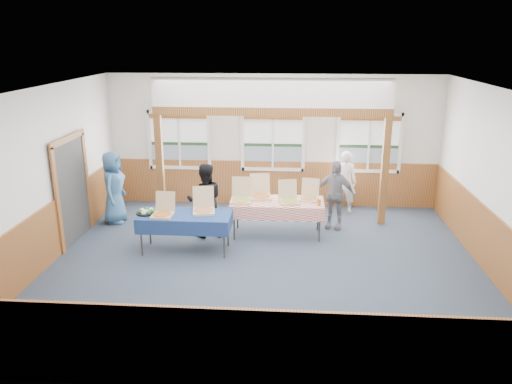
{
  "coord_description": "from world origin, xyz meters",
  "views": [
    {
      "loc": [
        0.45,
        -8.42,
        4.04
      ],
      "look_at": [
        -0.23,
        1.0,
        1.08
      ],
      "focal_mm": 35.0,
      "sensor_mm": 36.0,
      "label": 1
    }
  ],
  "objects_px": {
    "table_left": "(185,217)",
    "person_grey": "(334,195)",
    "table_right": "(277,203)",
    "woman_black": "(205,200)",
    "man_blue": "(114,187)",
    "woman_white": "(345,182)"
  },
  "relations": [
    {
      "from": "table_left",
      "to": "woman_white",
      "type": "bearing_deg",
      "value": 17.64
    },
    {
      "from": "table_left",
      "to": "woman_black",
      "type": "height_order",
      "value": "woman_black"
    },
    {
      "from": "table_right",
      "to": "table_left",
      "type": "bearing_deg",
      "value": -147.51
    },
    {
      "from": "table_left",
      "to": "person_grey",
      "type": "relative_size",
      "value": 1.27
    },
    {
      "from": "woman_white",
      "to": "person_grey",
      "type": "distance_m",
      "value": 1.13
    },
    {
      "from": "man_blue",
      "to": "table_left",
      "type": "bearing_deg",
      "value": -127.46
    },
    {
      "from": "table_left",
      "to": "woman_white",
      "type": "xyz_separation_m",
      "value": [
        3.31,
        2.54,
        0.05
      ]
    },
    {
      "from": "table_right",
      "to": "woman_black",
      "type": "distance_m",
      "value": 1.51
    },
    {
      "from": "table_right",
      "to": "person_grey",
      "type": "xyz_separation_m",
      "value": [
        1.22,
        0.52,
        0.05
      ]
    },
    {
      "from": "woman_white",
      "to": "man_blue",
      "type": "xyz_separation_m",
      "value": [
        -5.23,
        -1.08,
        0.07
      ]
    },
    {
      "from": "table_right",
      "to": "woman_black",
      "type": "relative_size",
      "value": 1.27
    },
    {
      "from": "table_right",
      "to": "person_grey",
      "type": "distance_m",
      "value": 1.33
    },
    {
      "from": "man_blue",
      "to": "person_grey",
      "type": "distance_m",
      "value": 4.89
    },
    {
      "from": "table_right",
      "to": "man_blue",
      "type": "distance_m",
      "value": 3.71
    },
    {
      "from": "table_right",
      "to": "woman_black",
      "type": "bearing_deg",
      "value": -170.25
    },
    {
      "from": "woman_white",
      "to": "person_grey",
      "type": "bearing_deg",
      "value": 89.89
    },
    {
      "from": "table_left",
      "to": "woman_black",
      "type": "bearing_deg",
      "value": 52.18
    },
    {
      "from": "man_blue",
      "to": "person_grey",
      "type": "relative_size",
      "value": 1.08
    },
    {
      "from": "woman_white",
      "to": "woman_black",
      "type": "bearing_deg",
      "value": 46.92
    },
    {
      "from": "table_right",
      "to": "woman_black",
      "type": "height_order",
      "value": "woman_black"
    },
    {
      "from": "table_left",
      "to": "woman_black",
      "type": "distance_m",
      "value": 0.85
    },
    {
      "from": "woman_white",
      "to": "table_left",
      "type": "bearing_deg",
      "value": 54.72
    }
  ]
}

